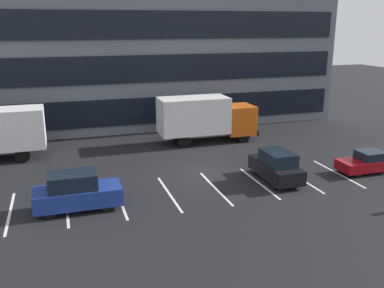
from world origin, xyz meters
TOP-DOWN VIEW (x-y plane):
  - ground_plane at (0.00, 0.00)m, footprint 120.00×120.00m
  - office_building at (0.00, 17.95)m, footprint 34.79×13.37m
  - lot_markings at (0.00, -2.79)m, footprint 22.54×5.40m
  - box_truck_orange at (2.77, 6.99)m, footprint 7.95×2.63m
  - suv_black at (3.99, -2.68)m, footprint 1.77×4.17m
  - sedan_maroon at (10.40, -3.11)m, footprint 3.91×1.64m
  - suv_navy at (-7.87, -3.38)m, footprint 4.42×1.87m

SIDE VIEW (x-z plane):
  - ground_plane at x=0.00m, z-range 0.00..0.00m
  - lot_markings at x=0.00m, z-range 0.00..0.01m
  - sedan_maroon at x=10.40m, z-range -0.04..1.36m
  - suv_black at x=3.99m, z-range -0.03..1.85m
  - suv_navy at x=-7.87m, z-range -0.03..1.96m
  - box_truck_orange at x=2.77m, z-range 0.23..3.92m
  - office_building at x=0.00m, z-range 0.00..21.60m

